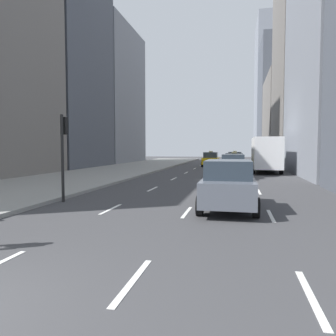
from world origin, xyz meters
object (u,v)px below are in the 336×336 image
sedan_black_near (229,185)px  taxi_third (235,159)px  traffic_light_pole (63,144)px  sedan_silver_behind (233,166)px  taxi_lead (211,159)px  box_truck (265,154)px  taxi_second (234,162)px

sedan_black_near → taxi_third: bearing=90.0°
taxi_third → traffic_light_pole: 30.73m
sedan_silver_behind → taxi_lead: bearing=100.9°
box_truck → traffic_light_pole: traffic_light_pole is taller
sedan_black_near → box_truck: bearing=81.7°
taxi_lead → taxi_second: same height
traffic_light_pole → sedan_black_near: bearing=-3.1°
taxi_second → sedan_silver_behind: (0.00, -6.94, 0.01)m
taxi_lead → box_truck: box_truck is taller
taxi_second → taxi_third: (0.00, 10.50, 0.00)m
taxi_second → box_truck: box_truck is taller
traffic_light_pole → taxi_lead: bearing=81.7°
taxi_lead → traffic_light_pole: 27.35m
taxi_second → box_truck: bearing=-11.6°
sedan_black_near → traffic_light_pole: size_ratio=1.22×
box_truck → taxi_lead: bearing=124.5°
taxi_second → sedan_black_near: taxi_second is taller
taxi_third → sedan_black_near: taxi_third is taller
taxi_lead → sedan_black_near: taxi_lead is taller
taxi_third → taxi_second: bearing=-90.0°
taxi_lead → sedan_black_near: bearing=-84.2°
taxi_lead → taxi_second: (2.80, -7.57, 0.00)m
taxi_lead → traffic_light_pole: traffic_light_pole is taller
box_truck → taxi_third: bearing=104.2°
taxi_second → sedan_black_near: 19.82m
taxi_second → sedan_silver_behind: 6.94m
sedan_silver_behind → box_truck: (2.80, 6.37, 0.82)m
sedan_black_near → traffic_light_pole: 6.92m
taxi_second → sedan_silver_behind: bearing=-90.0°
taxi_third → traffic_light_pole: traffic_light_pole is taller
sedan_silver_behind → traffic_light_pole: (-6.75, -12.51, 1.52)m
sedan_black_near → sedan_silver_behind: (0.00, 12.88, -0.02)m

